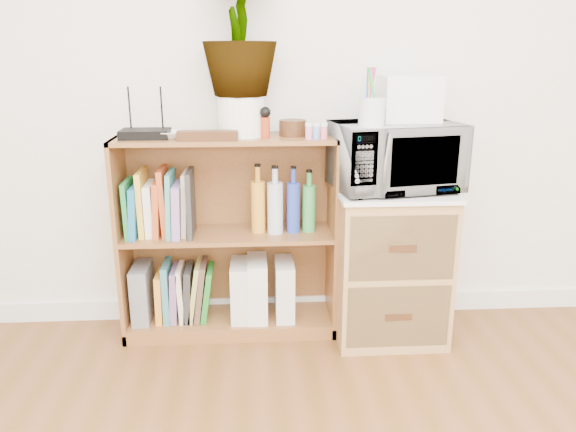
{
  "coord_description": "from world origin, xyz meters",
  "views": [
    {
      "loc": [
        -0.23,
        -0.41,
        1.33
      ],
      "look_at": [
        -0.08,
        1.95,
        0.62
      ],
      "focal_mm": 35.0,
      "sensor_mm": 36.0,
      "label": 1
    }
  ],
  "objects": [
    {
      "name": "skirting_board",
      "position": [
        0.0,
        2.24,
        0.05
      ],
      "size": [
        4.0,
        0.02,
        0.1
      ],
      "primitive_type": "cube",
      "color": "white",
      "rests_on": "ground"
    },
    {
      "name": "bookshelf",
      "position": [
        -0.35,
        2.1,
        0.47
      ],
      "size": [
        1.0,
        0.3,
        0.95
      ],
      "primitive_type": "cube",
      "color": "brown",
      "rests_on": "ground"
    },
    {
      "name": "wicker_unit",
      "position": [
        0.4,
        2.02,
        0.35
      ],
      "size": [
        0.5,
        0.45,
        0.7
      ],
      "primitive_type": "cube",
      "color": "#9E7542",
      "rests_on": "ground"
    },
    {
      "name": "microwave",
      "position": [
        0.4,
        2.02,
        0.87
      ],
      "size": [
        0.59,
        0.46,
        0.3
      ],
      "primitive_type": "imported",
      "rotation": [
        0.0,
        0.0,
        0.18
      ],
      "color": "silver",
      "rests_on": "wicker_unit"
    },
    {
      "name": "pen_cup",
      "position": [
        0.26,
        1.9,
        1.08
      ],
      "size": [
        0.11,
        0.11,
        0.12
      ],
      "primitive_type": "cylinder",
      "color": "silver",
      "rests_on": "microwave"
    },
    {
      "name": "small_appliance",
      "position": [
        0.46,
        2.07,
        1.12
      ],
      "size": [
        0.25,
        0.21,
        0.2
      ],
      "primitive_type": "cube",
      "color": "white",
      "rests_on": "microwave"
    },
    {
      "name": "router",
      "position": [
        -0.7,
        2.08,
        0.97
      ],
      "size": [
        0.21,
        0.14,
        0.04
      ],
      "primitive_type": "cube",
      "color": "black",
      "rests_on": "bookshelf"
    },
    {
      "name": "white_bowl",
      "position": [
        -0.59,
        2.07,
        0.97
      ],
      "size": [
        0.13,
        0.13,
        0.03
      ],
      "primitive_type": "imported",
      "color": "white",
      "rests_on": "bookshelf"
    },
    {
      "name": "plant_pot",
      "position": [
        -0.28,
        2.12,
        1.04
      ],
      "size": [
        0.21,
        0.21,
        0.18
      ],
      "primitive_type": "cylinder",
      "color": "white",
      "rests_on": "bookshelf"
    },
    {
      "name": "potted_plant",
      "position": [
        -0.28,
        2.12,
        1.41
      ],
      "size": [
        0.32,
        0.32,
        0.58
      ],
      "primitive_type": "imported",
      "color": "#2C6D2B",
      "rests_on": "plant_pot"
    },
    {
      "name": "trinket_box",
      "position": [
        -0.42,
        2.0,
        0.97
      ],
      "size": [
        0.26,
        0.06,
        0.04
      ],
      "primitive_type": "cube",
      "color": "#3C1D10",
      "rests_on": "bookshelf"
    },
    {
      "name": "kokeshi_doll",
      "position": [
        -0.17,
        2.06,
        0.99
      ],
      "size": [
        0.04,
        0.04,
        0.09
      ],
      "primitive_type": "cylinder",
      "color": "#AC3315",
      "rests_on": "bookshelf"
    },
    {
      "name": "wooden_bowl",
      "position": [
        -0.05,
        2.11,
        0.99
      ],
      "size": [
        0.12,
        0.12,
        0.07
      ],
      "primitive_type": "cylinder",
      "color": "#371D0F",
      "rests_on": "bookshelf"
    },
    {
      "name": "paint_jars",
      "position": [
        0.05,
        2.01,
        0.98
      ],
      "size": [
        0.11,
        0.04,
        0.06
      ],
      "primitive_type": "cube",
      "color": "pink",
      "rests_on": "bookshelf"
    },
    {
      "name": "file_box",
      "position": [
        -0.77,
        2.1,
        0.21
      ],
      "size": [
        0.08,
        0.22,
        0.27
      ],
      "primitive_type": "cube",
      "color": "slate",
      "rests_on": "bookshelf"
    },
    {
      "name": "magazine_holder_left",
      "position": [
        -0.3,
        2.09,
        0.21
      ],
      "size": [
        0.09,
        0.22,
        0.28
      ],
      "primitive_type": "cube",
      "color": "silver",
      "rests_on": "bookshelf"
    },
    {
      "name": "magazine_holder_mid",
      "position": [
        -0.22,
        2.09,
        0.22
      ],
      "size": [
        0.09,
        0.23,
        0.29
      ],
      "primitive_type": "cube",
      "color": "white",
      "rests_on": "bookshelf"
    },
    {
      "name": "magazine_holder_right",
      "position": [
        -0.09,
        2.09,
        0.21
      ],
      "size": [
        0.09,
        0.22,
        0.28
      ],
      "primitive_type": "cube",
      "color": "silver",
      "rests_on": "bookshelf"
    },
    {
      "name": "cookbooks",
      "position": [
        -0.65,
        2.1,
        0.64
      ],
      "size": [
        0.31,
        0.2,
        0.31
      ],
      "color": "#22823E",
      "rests_on": "bookshelf"
    },
    {
      "name": "liquor_bottles",
      "position": [
        -0.1,
        2.1,
        0.65
      ],
      "size": [
        0.3,
        0.07,
        0.31
      ],
      "color": "orange",
      "rests_on": "bookshelf"
    },
    {
      "name": "lower_books",
      "position": [
        -0.57,
        2.1,
        0.2
      ],
      "size": [
        0.27,
        0.19,
        0.28
      ],
      "color": "orange",
      "rests_on": "bookshelf"
    }
  ]
}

